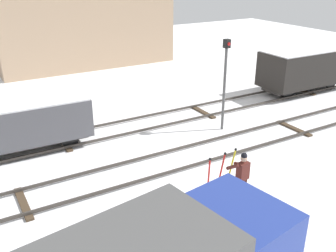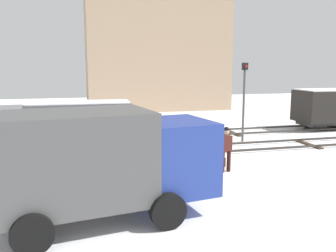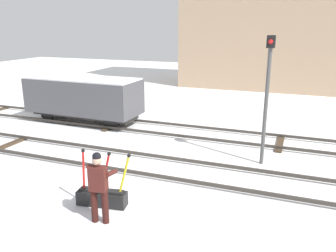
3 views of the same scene
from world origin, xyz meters
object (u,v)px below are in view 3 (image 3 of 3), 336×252
(switch_lever_frame, at_px, (102,196))
(signal_post, at_px, (267,89))
(rail_worker, at_px, (99,183))
(freight_car_back_track, at_px, (83,96))

(switch_lever_frame, relative_size, signal_post, 0.36)
(switch_lever_frame, bearing_deg, signal_post, 42.19)
(rail_worker, xyz_separation_m, signal_post, (3.02, 4.83, 1.50))
(signal_post, xyz_separation_m, freight_car_back_track, (-8.14, 2.15, -1.24))
(rail_worker, height_order, signal_post, signal_post)
(switch_lever_frame, distance_m, signal_post, 5.80)
(switch_lever_frame, xyz_separation_m, signal_post, (3.38, 4.17, 2.20))
(switch_lever_frame, bearing_deg, rail_worker, -70.13)
(rail_worker, bearing_deg, signal_post, 49.25)
(switch_lever_frame, distance_m, rail_worker, 1.03)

